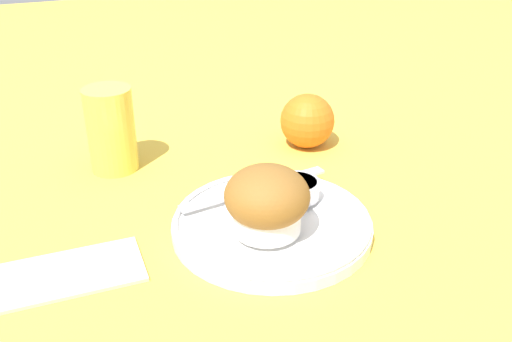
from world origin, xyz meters
TOP-DOWN VIEW (x-y plane):
  - ground_plane at (0.00, 0.00)m, footprint 3.00×3.00m
  - plate at (-0.02, -0.00)m, footprint 0.23×0.23m
  - muffin at (-0.03, -0.02)m, footprint 0.09×0.09m
  - cream_ramekin at (0.03, 0.03)m, footprint 0.06×0.06m
  - berry_pair at (-0.00, 0.03)m, footprint 0.03×0.02m
  - butter_knife at (-0.01, 0.06)m, footprint 0.20×0.05m
  - orange_fruit at (0.12, 0.20)m, footprint 0.08×0.08m
  - juice_glass at (-0.16, 0.23)m, footprint 0.06×0.06m
  - folded_napkin at (-0.24, -0.00)m, footprint 0.14×0.08m

SIDE VIEW (x-z plane):
  - ground_plane at x=0.00m, z-range 0.00..0.00m
  - folded_napkin at x=-0.24m, z-range 0.00..0.01m
  - plate at x=-0.02m, z-range 0.00..0.02m
  - butter_knife at x=-0.01m, z-range 0.02..0.02m
  - berry_pair at x=0.00m, z-range 0.02..0.04m
  - cream_ramekin at x=0.03m, z-range 0.02..0.04m
  - orange_fruit at x=0.12m, z-range 0.00..0.08m
  - muffin at x=-0.03m, z-range 0.02..0.09m
  - juice_glass at x=-0.16m, z-range 0.00..0.12m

